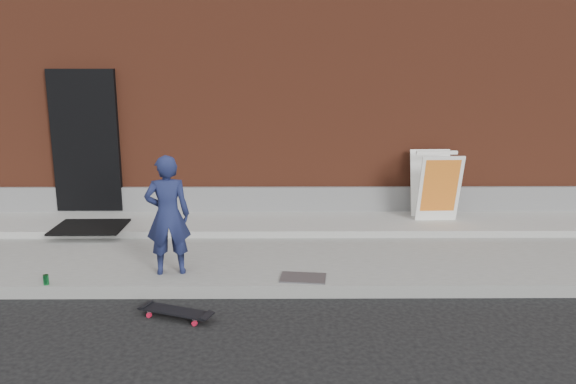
{
  "coord_description": "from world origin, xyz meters",
  "views": [
    {
      "loc": [
        0.55,
        -5.91,
        2.57
      ],
      "look_at": [
        0.59,
        0.8,
        1.06
      ],
      "focal_mm": 35.0,
      "sensor_mm": 36.0,
      "label": 1
    }
  ],
  "objects_px": {
    "skateboard": "(176,312)",
    "pizza_sign": "(435,185)",
    "child": "(168,215)",
    "soda_can": "(46,280)"
  },
  "relations": [
    {
      "from": "skateboard",
      "to": "pizza_sign",
      "type": "relative_size",
      "value": 0.76
    },
    {
      "from": "skateboard",
      "to": "pizza_sign",
      "type": "xyz_separation_m",
      "value": [
        3.45,
        2.99,
        0.71
      ]
    },
    {
      "from": "skateboard",
      "to": "child",
      "type": "bearing_deg",
      "value": 104.12
    },
    {
      "from": "child",
      "to": "pizza_sign",
      "type": "bearing_deg",
      "value": -160.51
    },
    {
      "from": "skateboard",
      "to": "soda_can",
      "type": "distance_m",
      "value": 1.67
    },
    {
      "from": "skateboard",
      "to": "soda_can",
      "type": "height_order",
      "value": "soda_can"
    },
    {
      "from": "pizza_sign",
      "to": "soda_can",
      "type": "xyz_separation_m",
      "value": [
        -5.02,
        -2.43,
        -0.57
      ]
    },
    {
      "from": "child",
      "to": "pizza_sign",
      "type": "distance_m",
      "value": 4.22
    },
    {
      "from": "child",
      "to": "skateboard",
      "type": "xyz_separation_m",
      "value": [
        0.23,
        -0.93,
        -0.79
      ]
    },
    {
      "from": "child",
      "to": "pizza_sign",
      "type": "relative_size",
      "value": 1.35
    }
  ]
}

